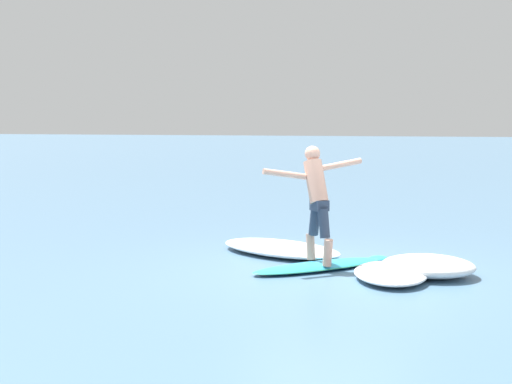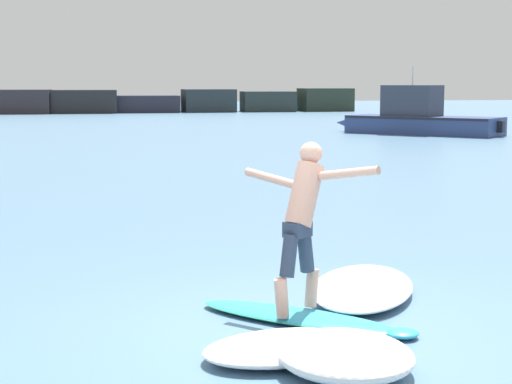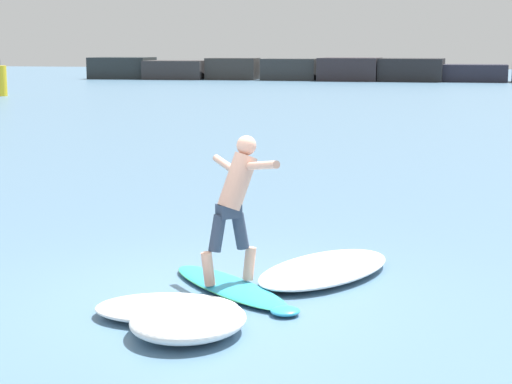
% 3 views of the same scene
% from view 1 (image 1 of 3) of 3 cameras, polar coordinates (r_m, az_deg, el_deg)
% --- Properties ---
extents(ground_plane, '(200.00, 200.00, 0.00)m').
position_cam_1_polar(ground_plane, '(10.73, 5.62, -6.23)').
color(ground_plane, slate).
extents(surfboard, '(2.10, 2.02, 0.23)m').
position_cam_1_polar(surfboard, '(10.81, 5.25, -5.88)').
color(surfboard, '#2EA3CA').
rests_on(surfboard, ground).
extents(surfer, '(1.13, 1.32, 1.75)m').
position_cam_1_polar(surfer, '(10.70, 4.86, -0.14)').
color(surfer, '#D89E87').
rests_on(surfer, surfboard).
extents(wave_foam_at_tail, '(1.73, 1.30, 0.18)m').
position_cam_1_polar(wave_foam_at_tail, '(10.22, 10.68, -6.40)').
color(wave_foam_at_tail, white).
rests_on(wave_foam_at_tail, ground).
extents(wave_foam_at_nose, '(1.24, 1.40, 0.29)m').
position_cam_1_polar(wave_foam_at_nose, '(10.56, 13.60, -5.76)').
color(wave_foam_at_nose, white).
rests_on(wave_foam_at_nose, ground).
extents(wave_foam_beside, '(2.02, 2.59, 0.20)m').
position_cam_1_polar(wave_foam_beside, '(11.94, 1.97, -4.52)').
color(wave_foam_beside, white).
rests_on(wave_foam_beside, ground).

